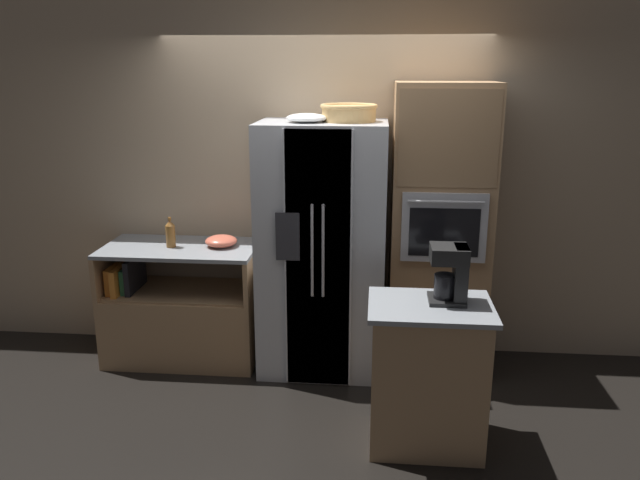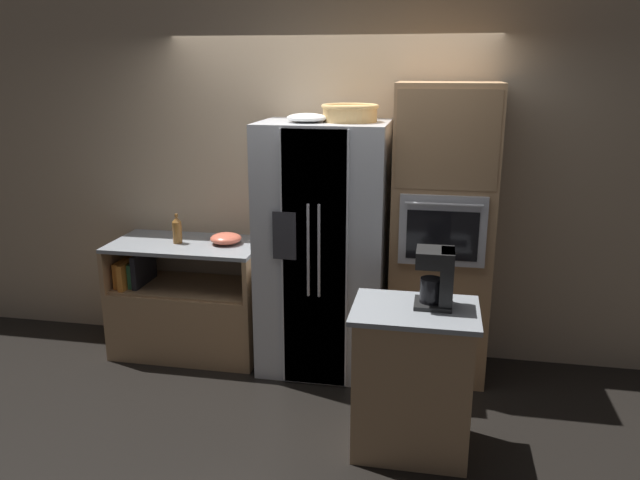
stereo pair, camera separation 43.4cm
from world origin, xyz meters
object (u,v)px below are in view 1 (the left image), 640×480
Objects in this scene: wicker_basket at (349,112)px; mixing_bowl at (221,241)px; fruit_bowl at (307,118)px; wall_oven at (439,231)px; refrigerator at (322,249)px; coffee_maker at (452,272)px; bottle_tall at (170,234)px.

mixing_bowl is at bearing 177.12° from wicker_basket.
mixing_bowl is (-0.69, 0.14, -0.96)m from fruit_bowl.
wall_oven reaches higher than fruit_bowl.
wall_oven reaches higher than mixing_bowl.
wall_oven is at bearing -0.10° from mixing_bowl.
refrigerator is 5.50× the size of coffee_maker.
coffee_maker reaches higher than bottle_tall.
wall_oven is 8.82× the size of mixing_bowl.
fruit_bowl is at bearing 138.06° from coffee_maker.
coffee_maker reaches higher than mixing_bowl.
wicker_basket is 0.31m from fruit_bowl.
wall_oven is 1.00m from coffee_maker.
wall_oven reaches higher than coffee_maker.
wicker_basket reaches higher than coffee_maker.
wicker_basket reaches higher than refrigerator.
coffee_maker is at bearing -25.18° from bottle_tall.
bottle_tall is 0.69× the size of coffee_maker.
bottle_tall is at bearing -179.92° from wicker_basket.
mixing_bowl is (-1.66, 0.00, -0.12)m from wall_oven.
wicker_basket is 1.39m from mixing_bowl.
wall_oven is 6.30× the size of coffee_maker.
wicker_basket is at bearing 17.86° from fruit_bowl.
refrigerator is at bearing 132.34° from coffee_maker.
fruit_bowl is at bearing -11.76° from mixing_bowl.
wall_oven is 1.29m from fruit_bowl.
coffee_maker is (1.64, -1.00, 0.14)m from mixing_bowl.
fruit_bowl is at bearing -171.80° from wall_oven.
wall_oven is 1.66m from mixing_bowl.
wicker_basket is at bearing 5.82° from refrigerator.
refrigerator is 0.80m from mixing_bowl.
wall_oven reaches higher than wicker_basket.
mixing_bowl is at bearing 179.90° from wall_oven.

